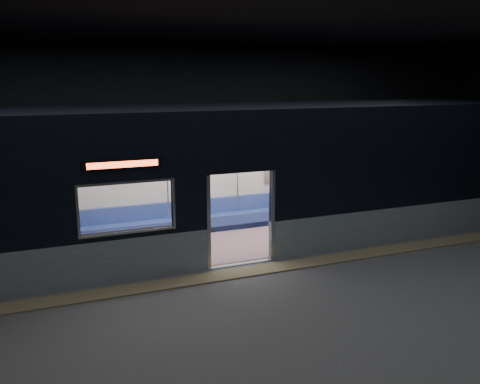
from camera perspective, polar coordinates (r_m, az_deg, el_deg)
station_floor at (r=10.33m, az=2.32°, el=-10.07°), size 24.00×14.00×0.01m
station_envelope at (r=9.53m, az=2.52°, el=10.72°), size 24.00×14.00×5.00m
tactile_strip at (r=10.79m, az=1.11°, el=-8.93°), size 22.80×0.50×0.03m
metro_car at (r=12.08m, az=-2.58°, el=2.46°), size 18.00×3.04×3.35m
passenger at (r=14.10m, az=5.00°, el=-0.53°), size 0.41×0.67×1.31m
handbag at (r=13.94m, az=5.31°, el=-1.15°), size 0.31×0.29×0.13m
transit_map at (r=14.25m, az=4.65°, el=2.41°), size 0.93×0.03×0.60m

